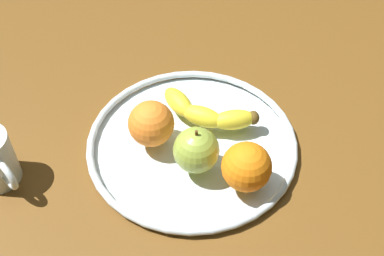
{
  "coord_description": "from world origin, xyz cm",
  "views": [
    {
      "loc": [
        39.58,
        -38.03,
        66.17
      ],
      "look_at": [
        0.0,
        0.0,
        4.8
      ],
      "focal_mm": 48.76,
      "sensor_mm": 36.0,
      "label": 1
    }
  ],
  "objects_px": {
    "fruit_bowl": "(192,144)",
    "orange_back_right": "(247,166)",
    "orange_center": "(151,124)",
    "apple": "(196,150)",
    "banana": "(207,113)"
  },
  "relations": [
    {
      "from": "fruit_bowl",
      "to": "orange_back_right",
      "type": "bearing_deg",
      "value": 1.02
    },
    {
      "from": "orange_back_right",
      "to": "orange_center",
      "type": "xyz_separation_m",
      "value": [
        -0.16,
        -0.05,
        -0.0
      ]
    },
    {
      "from": "apple",
      "to": "orange_back_right",
      "type": "distance_m",
      "value": 0.08
    },
    {
      "from": "banana",
      "to": "orange_center",
      "type": "relative_size",
      "value": 2.24
    },
    {
      "from": "fruit_bowl",
      "to": "banana",
      "type": "xyz_separation_m",
      "value": [
        -0.02,
        0.05,
        0.03
      ]
    },
    {
      "from": "fruit_bowl",
      "to": "banana",
      "type": "distance_m",
      "value": 0.06
    },
    {
      "from": "orange_back_right",
      "to": "fruit_bowl",
      "type": "bearing_deg",
      "value": -178.98
    },
    {
      "from": "banana",
      "to": "orange_center",
      "type": "bearing_deg",
      "value": -130.44
    },
    {
      "from": "banana",
      "to": "orange_center",
      "type": "height_order",
      "value": "orange_center"
    },
    {
      "from": "banana",
      "to": "apple",
      "type": "relative_size",
      "value": 2.09
    },
    {
      "from": "apple",
      "to": "orange_back_right",
      "type": "bearing_deg",
      "value": 23.14
    },
    {
      "from": "banana",
      "to": "orange_center",
      "type": "distance_m",
      "value": 0.1
    },
    {
      "from": "orange_center",
      "to": "orange_back_right",
      "type": "bearing_deg",
      "value": 15.95
    },
    {
      "from": "banana",
      "to": "fruit_bowl",
      "type": "bearing_deg",
      "value": -94.27
    },
    {
      "from": "fruit_bowl",
      "to": "apple",
      "type": "bearing_deg",
      "value": -36.54
    }
  ]
}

